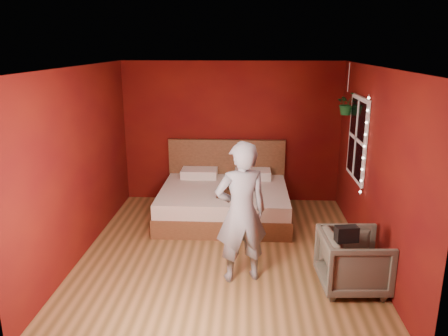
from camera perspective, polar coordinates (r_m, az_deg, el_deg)
floor at (r=6.39m, az=0.11°, el=-10.93°), size 4.50×4.50×0.00m
room_walls at (r=5.82m, az=0.12°, el=3.97°), size 4.04×4.54×2.62m
window at (r=6.94m, az=17.00°, el=3.70°), size 0.05×0.97×1.27m
fairy_lights at (r=6.43m, az=17.86°, el=2.71°), size 0.04×0.04×1.45m
bed at (r=7.54m, az=0.05°, el=-4.07°), size 2.16×1.83×1.19m
person at (r=5.36m, az=2.26°, el=-5.85°), size 0.75×0.60×1.79m
armchair at (r=5.61m, az=16.53°, el=-11.58°), size 0.83×0.81×0.71m
handbag at (r=5.20m, az=15.72°, el=-8.29°), size 0.27×0.17×0.18m
throw_pillow at (r=7.00m, az=1.23°, el=-3.01°), size 0.53×0.53×0.15m
hanging_plant at (r=7.33m, az=15.73°, el=8.14°), size 0.42×0.40×0.82m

